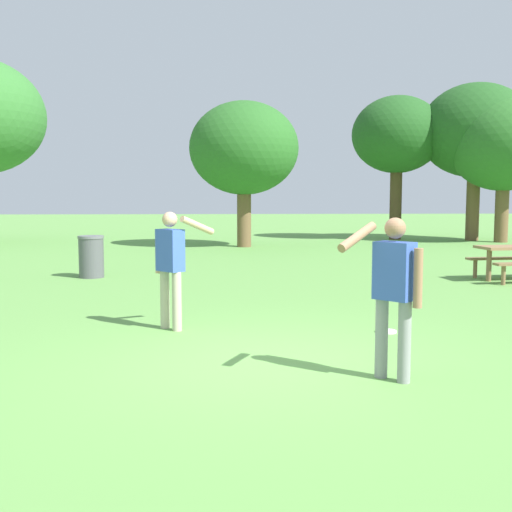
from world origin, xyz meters
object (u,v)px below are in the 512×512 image
at_px(person_catcher, 171,261).
at_px(trash_can_further_along, 91,257).
at_px(tree_broad_center, 244,149).
at_px(person_thrower, 393,286).
at_px(tree_back_left, 504,145).
at_px(tree_slender_mid, 475,131).
at_px(frisbee, 386,331).
at_px(tree_far_right, 397,136).

height_order(person_catcher, trash_can_further_along, person_catcher).
bearing_deg(tree_broad_center, person_thrower, -87.45).
relative_size(person_thrower, tree_back_left, 0.28).
bearing_deg(tree_slender_mid, tree_broad_center, -164.50).
height_order(person_catcher, tree_slender_mid, tree_slender_mid).
relative_size(frisbee, tree_far_right, 0.05).
bearing_deg(person_catcher, tree_slender_mid, 55.91).
distance_m(trash_can_further_along, tree_far_right, 16.61).
xyz_separation_m(person_thrower, tree_back_left, (9.84, 18.41, 2.95)).
height_order(tree_broad_center, tree_far_right, tree_far_right).
height_order(tree_slender_mid, tree_back_left, tree_slender_mid).
relative_size(tree_broad_center, tree_back_left, 0.92).
bearing_deg(tree_far_right, trash_can_further_along, -131.28).
relative_size(frisbee, tree_slender_mid, 0.04).
height_order(person_thrower, tree_broad_center, tree_broad_center).
bearing_deg(frisbee, tree_far_right, 73.30).
distance_m(frisbee, tree_broad_center, 15.08).
xyz_separation_m(frisbee, tree_far_right, (5.46, 18.19, 4.45)).
height_order(frisbee, trash_can_further_along, trash_can_further_along).
bearing_deg(tree_back_left, tree_slender_mid, 125.12).
bearing_deg(person_catcher, tree_broad_center, 83.42).
bearing_deg(tree_slender_mid, trash_can_further_along, -140.64).
bearing_deg(person_catcher, trash_can_further_along, 111.50).
bearing_deg(tree_broad_center, person_catcher, -96.58).
distance_m(frisbee, tree_far_right, 19.51).
xyz_separation_m(tree_far_right, tree_back_left, (3.83, -1.95, -0.55)).
distance_m(frisbee, tree_back_left, 19.11).
xyz_separation_m(tree_slender_mid, tree_back_left, (0.76, -1.08, -0.67)).
relative_size(person_catcher, tree_far_right, 0.27).
xyz_separation_m(trash_can_further_along, tree_slender_mid, (13.71, 11.24, 4.10)).
bearing_deg(tree_back_left, person_catcher, -127.63).
bearing_deg(tree_back_left, tree_broad_center, -171.16).
relative_size(frisbee, tree_back_left, 0.05).
distance_m(person_thrower, tree_slender_mid, 21.80).
bearing_deg(frisbee, trash_can_further_along, 130.46).
height_order(person_thrower, tree_far_right, tree_far_right).
xyz_separation_m(person_thrower, frisbee, (0.55, 2.17, -0.95)).
relative_size(tree_slender_mid, tree_back_left, 1.13).
xyz_separation_m(frisbee, tree_back_left, (9.28, 16.24, 3.90)).
xyz_separation_m(person_thrower, tree_far_right, (6.01, 20.36, 3.51)).
bearing_deg(frisbee, tree_back_left, 60.24).
bearing_deg(tree_back_left, frisbee, -119.76).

